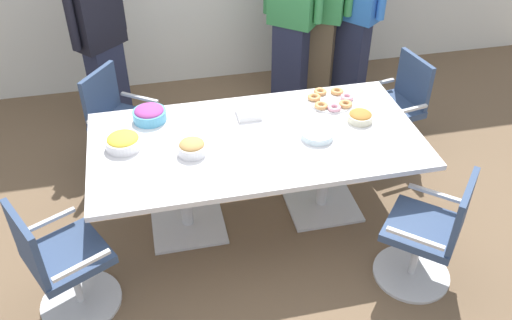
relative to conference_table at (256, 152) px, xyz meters
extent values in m
cube|color=brown|center=(0.00, 0.00, -0.63)|extent=(10.00, 10.00, 0.01)
cube|color=silver|center=(0.00, 0.00, 0.10)|extent=(2.40, 1.20, 0.04)
cube|color=silver|center=(-0.55, 0.00, -0.61)|extent=(0.56, 0.56, 0.02)
cylinder|color=silver|center=(-0.55, 0.00, -0.26)|extent=(0.09, 0.09, 0.69)
cube|color=silver|center=(0.55, 0.00, -0.61)|extent=(0.56, 0.56, 0.02)
cylinder|color=silver|center=(0.55, 0.00, -0.26)|extent=(0.09, 0.09, 0.69)
cylinder|color=silver|center=(-1.35, -0.60, -0.61)|extent=(0.73, 0.73, 0.02)
cylinder|color=silver|center=(-1.35, -0.60, -0.40)|extent=(0.05, 0.05, 0.41)
cube|color=#33476B|center=(-1.35, -0.60, -0.17)|extent=(0.62, 0.62, 0.06)
cube|color=#33476B|center=(-1.54, -0.70, 0.07)|extent=(0.24, 0.41, 0.42)
cube|color=silver|center=(-1.46, -0.38, -0.05)|extent=(0.34, 0.20, 0.02)
cube|color=silver|center=(-1.24, -0.82, -0.05)|extent=(0.34, 0.20, 0.02)
cylinder|color=silver|center=(0.95, -0.86, -0.61)|extent=(0.76, 0.76, 0.02)
cylinder|color=silver|center=(0.95, -0.86, -0.40)|extent=(0.05, 0.05, 0.41)
cube|color=#33476B|center=(0.95, -0.86, -0.17)|extent=(0.65, 0.65, 0.06)
cube|color=#33476B|center=(1.10, -1.00, 0.07)|extent=(0.32, 0.35, 0.42)
cube|color=silver|center=(0.78, -1.04, -0.05)|extent=(0.30, 0.27, 0.02)
cube|color=silver|center=(1.11, -0.68, -0.05)|extent=(0.30, 0.27, 0.02)
cylinder|color=silver|center=(1.35, 0.60, -0.61)|extent=(0.63, 0.63, 0.02)
cylinder|color=silver|center=(1.35, 0.60, -0.40)|extent=(0.05, 0.05, 0.41)
cube|color=#33476B|center=(1.35, 0.60, -0.17)|extent=(0.54, 0.54, 0.06)
cube|color=#33476B|center=(1.56, 0.64, 0.07)|extent=(0.12, 0.44, 0.42)
cube|color=silver|center=(1.40, 0.36, -0.05)|extent=(0.37, 0.10, 0.02)
cube|color=silver|center=(1.31, 0.84, -0.05)|extent=(0.37, 0.10, 0.02)
cylinder|color=silver|center=(-0.95, 0.86, -0.61)|extent=(0.75, 0.75, 0.02)
cylinder|color=silver|center=(-0.95, 0.86, -0.40)|extent=(0.05, 0.05, 0.41)
cube|color=#33476B|center=(-0.95, 0.86, -0.17)|extent=(0.64, 0.64, 0.06)
cube|color=#33476B|center=(-1.12, 0.98, 0.07)|extent=(0.29, 0.38, 0.42)
cube|color=silver|center=(-0.80, 1.06, -0.05)|extent=(0.32, 0.24, 0.02)
cube|color=silver|center=(-1.09, 0.66, -0.05)|extent=(0.32, 0.24, 0.02)
cube|color=#232842|center=(-1.08, 1.61, -0.20)|extent=(0.37, 0.36, 0.84)
cube|color=black|center=(-1.08, 1.61, 0.55)|extent=(0.48, 0.45, 0.67)
cylinder|color=black|center=(-1.28, 1.44, 0.58)|extent=(0.11, 0.11, 0.60)
cube|color=#232842|center=(0.72, 1.64, -0.19)|extent=(0.37, 0.36, 0.87)
cube|color=brown|center=(1.01, 1.67, -0.19)|extent=(0.38, 0.33, 0.88)
cube|color=#232842|center=(1.36, 1.62, -0.19)|extent=(0.36, 0.37, 0.87)
cylinder|color=white|center=(-0.94, 0.09, 0.16)|extent=(0.25, 0.25, 0.07)
ellipsoid|color=yellow|center=(-0.94, 0.09, 0.20)|extent=(0.22, 0.22, 0.07)
cylinder|color=#4C9EC6|center=(-0.74, 0.41, 0.17)|extent=(0.25, 0.25, 0.08)
ellipsoid|color=#9E3D8E|center=(-0.74, 0.41, 0.21)|extent=(0.22, 0.22, 0.07)
cylinder|color=beige|center=(0.82, 0.05, 0.15)|extent=(0.19, 0.19, 0.06)
ellipsoid|color=#AD702D|center=(0.82, 0.05, 0.18)|extent=(0.17, 0.17, 0.05)
cylinder|color=white|center=(-0.47, -0.08, 0.16)|extent=(0.20, 0.20, 0.08)
ellipsoid|color=tan|center=(-0.47, -0.08, 0.20)|extent=(0.18, 0.18, 0.07)
cylinder|color=white|center=(0.69, 0.37, 0.13)|extent=(0.36, 0.36, 0.01)
torus|color=pink|center=(0.83, 0.36, 0.15)|extent=(0.11, 0.11, 0.03)
torus|color=tan|center=(0.78, 0.47, 0.15)|extent=(0.11, 0.11, 0.03)
torus|color=tan|center=(0.65, 0.49, 0.15)|extent=(0.11, 0.11, 0.03)
torus|color=tan|center=(0.57, 0.42, 0.15)|extent=(0.11, 0.11, 0.03)
torus|color=tan|center=(0.59, 0.29, 0.15)|extent=(0.11, 0.11, 0.03)
torus|color=pink|center=(0.68, 0.23, 0.15)|extent=(0.11, 0.11, 0.03)
torus|color=tan|center=(0.78, 0.26, 0.15)|extent=(0.11, 0.11, 0.03)
cylinder|color=white|center=(0.43, -0.09, 0.13)|extent=(0.23, 0.23, 0.01)
cylinder|color=silver|center=(0.43, -0.09, 0.13)|extent=(0.23, 0.23, 0.01)
cylinder|color=white|center=(0.43, -0.09, 0.14)|extent=(0.23, 0.23, 0.01)
cylinder|color=silver|center=(0.43, -0.09, 0.15)|extent=(0.23, 0.23, 0.01)
cylinder|color=white|center=(0.43, -0.09, 0.15)|extent=(0.23, 0.23, 0.01)
cylinder|color=silver|center=(0.43, -0.09, 0.16)|extent=(0.23, 0.23, 0.01)
cylinder|color=white|center=(0.43, -0.09, 0.16)|extent=(0.23, 0.23, 0.01)
cylinder|color=silver|center=(0.43, -0.09, 0.17)|extent=(0.23, 0.23, 0.01)
cylinder|color=white|center=(0.43, -0.09, 0.18)|extent=(0.23, 0.23, 0.01)
cube|color=white|center=(0.01, 0.31, 0.15)|extent=(0.18, 0.18, 0.05)
camera|label=1|loc=(-0.71, -3.21, 2.42)|focal=38.65mm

